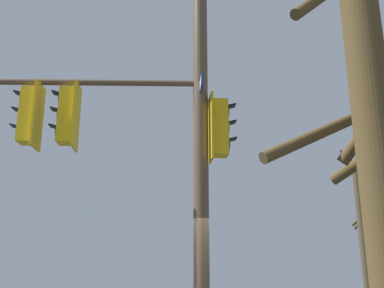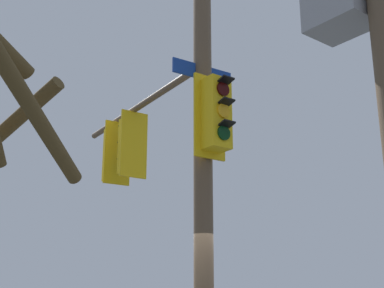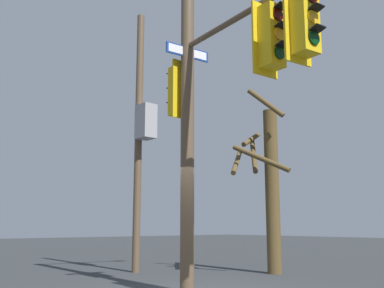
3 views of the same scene
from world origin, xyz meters
name	(u,v)px [view 3 (image 3 of 3)]	position (x,y,z in m)	size (l,w,h in m)	color
main_signal_pole_assembly	(212,55)	(0.37, 0.18, 4.75)	(5.10, 3.71, 9.11)	brown
secondary_pole_assembly	(141,131)	(-4.18, 1.44, 4.07)	(0.77, 0.45, 7.80)	brown
bare_tree_behind_pole	(269,182)	(-1.61, 4.12, 2.53)	(2.53, 1.85, 5.22)	brown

